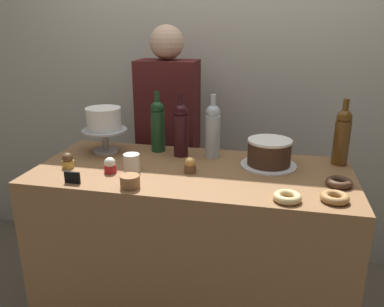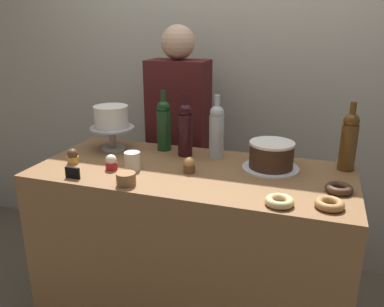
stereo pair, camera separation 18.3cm
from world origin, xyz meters
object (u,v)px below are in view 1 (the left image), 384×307
Objects in this scene: chocolate_round_cake at (269,152)px; wine_bottle_dark_red at (181,129)px; donut_glazed at (287,197)px; donut_chocolate at (339,182)px; cake_stand_pedestal at (105,136)px; cupcake_vanilla at (110,165)px; cupcake_chocolate at (68,161)px; wine_bottle_clear at (213,130)px; cupcake_caramel at (190,165)px; barista_figure at (169,151)px; wine_bottle_amber at (342,136)px; price_sign_chalkboard at (72,178)px; wine_bottle_green at (158,125)px; donut_maple at (335,198)px; coffee_cup_ceramic at (132,163)px; cookie_stack at (130,181)px; white_layer_cake at (104,119)px.

chocolate_round_cake is 0.46m from wine_bottle_dark_red.
wine_bottle_dark_red is at bearing 140.38° from donut_glazed.
cake_stand_pedestal is at bearing 169.44° from donut_chocolate.
donut_chocolate is at bearing 3.57° from cupcake_vanilla.
cupcake_chocolate is 1.00× the size of cupcake_vanilla.
wine_bottle_clear is (0.57, 0.04, 0.06)m from cake_stand_pedestal.
cupcake_caramel is (0.51, -0.20, -0.05)m from cake_stand_pedestal.
donut_chocolate is 1.12m from barista_figure.
wine_bottle_amber reaches higher than price_sign_chalkboard.
wine_bottle_amber is at bearing -0.75° from wine_bottle_green.
chocolate_round_cake reaches higher than donut_glazed.
wine_bottle_green is (0.27, 0.08, 0.06)m from cake_stand_pedestal.
barista_figure is at bearing 131.02° from donut_glazed.
chocolate_round_cake reaches higher than donut_maple.
wine_bottle_clear is 0.66m from donut_chocolate.
cupcake_vanilla is at bearing 174.09° from donut_maple.
cake_stand_pedestal is at bearing -175.71° from wine_bottle_clear.
coffee_cup_ceramic is at bearing -45.52° from cake_stand_pedestal.
donut_chocolate is at bearing 2.10° from cupcake_chocolate.
donut_glazed is 0.73m from coffee_cup_ceramic.
cookie_stack is 0.19m from coffee_cup_ceramic.
price_sign_chalkboard is (-0.83, -0.40, -0.05)m from chocolate_round_cake.
cupcake_chocolate reaches higher than donut_maple.
wine_bottle_dark_red is at bearing 58.33° from coffee_cup_ceramic.
wine_bottle_green is at bearing 44.65° from cupcake_chocolate.
cupcake_chocolate is at bearing 175.46° from cupcake_vanilla.
barista_figure is (-0.06, 0.82, -0.13)m from cookie_stack.
price_sign_chalkboard is (-0.37, -0.46, -0.12)m from wine_bottle_dark_red.
cookie_stack is (0.30, -0.43, -0.06)m from cake_stand_pedestal.
price_sign_chalkboard is at bearing -156.57° from wine_bottle_amber.
coffee_cup_ceramic is (-0.17, -0.27, -0.10)m from wine_bottle_dark_red.
cupcake_chocolate is at bearing -177.90° from donut_chocolate.
donut_chocolate is at bearing 10.95° from price_sign_chalkboard.
cupcake_chocolate is 1.06× the size of price_sign_chalkboard.
cake_stand_pedestal is 3.41× the size of price_sign_chalkboard.
price_sign_chalkboard is at bearing -138.13° from wine_bottle_clear.
barista_figure is (-0.17, 0.37, -0.25)m from wine_bottle_dark_red.
wine_bottle_green reaches higher than chocolate_round_cake.
chocolate_round_cake is 2.84× the size of cupcake_vanilla.
cupcake_chocolate is 0.05× the size of barista_figure.
donut_glazed is (0.80, -0.14, -0.02)m from cupcake_vanilla.
cookie_stack is (0.38, -0.16, -0.01)m from cupcake_chocolate.
cupcake_vanilla is at bearing -161.67° from wine_bottle_amber.
coffee_cup_ceramic is (0.09, 0.03, 0.01)m from cupcake_vanilla.
cupcake_chocolate is at bearing -154.79° from wine_bottle_clear.
white_layer_cake is at bearing 169.44° from donut_chocolate.
barista_figure is at bearing 161.14° from wine_bottle_amber.
white_layer_cake is 2.48× the size of cupcake_vanilla.
wine_bottle_dark_red is at bearing -174.27° from wine_bottle_clear.
wine_bottle_amber is 2.91× the size of donut_chocolate.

